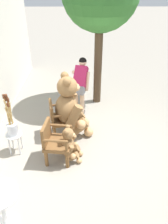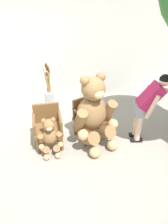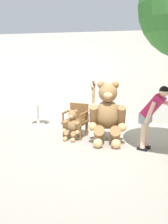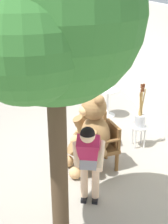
{
  "view_description": "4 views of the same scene",
  "coord_description": "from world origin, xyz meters",
  "px_view_note": "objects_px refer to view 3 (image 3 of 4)",
  "views": [
    {
      "loc": [
        -3.85,
        0.19,
        3.21
      ],
      "look_at": [
        0.4,
        0.16,
        0.63
      ],
      "focal_mm": 35.0,
      "sensor_mm": 36.0,
      "label": 1
    },
    {
      "loc": [
        -0.83,
        -2.83,
        3.05
      ],
      "look_at": [
        0.27,
        0.53,
        0.76
      ],
      "focal_mm": 35.0,
      "sensor_mm": 36.0,
      "label": 2
    },
    {
      "loc": [
        1.66,
        -5.28,
        2.12
      ],
      "look_at": [
        -0.08,
        0.27,
        0.78
      ],
      "focal_mm": 40.0,
      "sensor_mm": 36.0,
      "label": 3
    },
    {
      "loc": [
        5.4,
        -0.46,
        3.3
      ],
      "look_at": [
        -0.21,
        0.46,
        0.87
      ],
      "focal_mm": 50.0,
      "sensor_mm": 36.0,
      "label": 4
    }
  ],
  "objects_px": {
    "wooden_chair_right": "(108,122)",
    "round_side_table": "(38,111)",
    "wooden_chair_left": "(76,119)",
    "white_stool": "(93,116)",
    "person_visitor": "(152,112)",
    "teddy_bear_small": "(72,125)",
    "brush_bucket": "(93,105)",
    "teddy_bear_large": "(108,113)"
  },
  "relations": [
    {
      "from": "wooden_chair_left",
      "to": "teddy_bear_large",
      "type": "xyz_separation_m",
      "value": [
        0.89,
        -0.26,
        0.28
      ]
    },
    {
      "from": "wooden_chair_left",
      "to": "brush_bucket",
      "type": "height_order",
      "value": "brush_bucket"
    },
    {
      "from": "teddy_bear_large",
      "to": "person_visitor",
      "type": "distance_m",
      "value": 1.08
    },
    {
      "from": "wooden_chair_right",
      "to": "white_stool",
      "type": "bearing_deg",
      "value": 125.67
    },
    {
      "from": "teddy_bear_small",
      "to": "person_visitor",
      "type": "bearing_deg",
      "value": -6.03
    },
    {
      "from": "teddy_bear_large",
      "to": "teddy_bear_small",
      "type": "relative_size",
      "value": 1.93
    },
    {
      "from": "wooden_chair_left",
      "to": "teddy_bear_large",
      "type": "relative_size",
      "value": 0.57
    },
    {
      "from": "teddy_bear_large",
      "to": "brush_bucket",
      "type": "relative_size",
      "value": 1.62
    },
    {
      "from": "white_stool",
      "to": "brush_bucket",
      "type": "bearing_deg",
      "value": 54.01
    },
    {
      "from": "wooden_chair_left",
      "to": "white_stool",
      "type": "bearing_deg",
      "value": 76.19
    },
    {
      "from": "wooden_chair_left",
      "to": "brush_bucket",
      "type": "relative_size",
      "value": 0.92
    },
    {
      "from": "person_visitor",
      "to": "teddy_bear_small",
      "type": "bearing_deg",
      "value": 173.97
    },
    {
      "from": "round_side_table",
      "to": "person_visitor",
      "type": "bearing_deg",
      "value": -18.04
    },
    {
      "from": "wooden_chair_left",
      "to": "round_side_table",
      "type": "distance_m",
      "value": 1.58
    },
    {
      "from": "wooden_chair_right",
      "to": "person_visitor",
      "type": "distance_m",
      "value": 1.25
    },
    {
      "from": "wooden_chair_left",
      "to": "person_visitor",
      "type": "distance_m",
      "value": 2.03
    },
    {
      "from": "wooden_chair_left",
      "to": "person_visitor",
      "type": "relative_size",
      "value": 0.58
    },
    {
      "from": "wooden_chair_left",
      "to": "brush_bucket",
      "type": "distance_m",
      "value": 0.94
    },
    {
      "from": "white_stool",
      "to": "wooden_chair_right",
      "type": "bearing_deg",
      "value": -54.33
    },
    {
      "from": "teddy_bear_large",
      "to": "round_side_table",
      "type": "bearing_deg",
      "value": 159.52
    },
    {
      "from": "teddy_bear_small",
      "to": "person_visitor",
      "type": "height_order",
      "value": "person_visitor"
    },
    {
      "from": "teddy_bear_large",
      "to": "white_stool",
      "type": "bearing_deg",
      "value": 120.17
    },
    {
      "from": "teddy_bear_small",
      "to": "round_side_table",
      "type": "distance_m",
      "value": 1.7
    },
    {
      "from": "wooden_chair_right",
      "to": "round_side_table",
      "type": "distance_m",
      "value": 2.39
    },
    {
      "from": "wooden_chair_left",
      "to": "teddy_bear_small",
      "type": "distance_m",
      "value": 0.29
    },
    {
      "from": "person_visitor",
      "to": "brush_bucket",
      "type": "height_order",
      "value": "person_visitor"
    },
    {
      "from": "wooden_chair_right",
      "to": "brush_bucket",
      "type": "bearing_deg",
      "value": 125.62
    },
    {
      "from": "teddy_bear_small",
      "to": "teddy_bear_large",
      "type": "bearing_deg",
      "value": 1.43
    },
    {
      "from": "wooden_chair_right",
      "to": "white_stool",
      "type": "distance_m",
      "value": 1.1
    },
    {
      "from": "teddy_bear_large",
      "to": "teddy_bear_small",
      "type": "height_order",
      "value": "teddy_bear_large"
    },
    {
      "from": "white_stool",
      "to": "round_side_table",
      "type": "relative_size",
      "value": 0.64
    },
    {
      "from": "brush_bucket",
      "to": "teddy_bear_small",
      "type": "bearing_deg",
      "value": -101.12
    },
    {
      "from": "person_visitor",
      "to": "brush_bucket",
      "type": "xyz_separation_m",
      "value": [
        -1.71,
        1.38,
        -0.22
      ]
    },
    {
      "from": "teddy_bear_large",
      "to": "wooden_chair_left",
      "type": "bearing_deg",
      "value": 163.58
    },
    {
      "from": "wooden_chair_right",
      "to": "teddy_bear_large",
      "type": "height_order",
      "value": "teddy_bear_large"
    },
    {
      "from": "wooden_chair_left",
      "to": "wooden_chair_right",
      "type": "relative_size",
      "value": 1.0
    },
    {
      "from": "teddy_bear_small",
      "to": "white_stool",
      "type": "height_order",
      "value": "teddy_bear_small"
    },
    {
      "from": "teddy_bear_small",
      "to": "round_side_table",
      "type": "xyz_separation_m",
      "value": [
        -1.44,
        0.9,
        0.06
      ]
    },
    {
      "from": "round_side_table",
      "to": "brush_bucket",
      "type": "bearing_deg",
      "value": 9.33
    },
    {
      "from": "white_stool",
      "to": "brush_bucket",
      "type": "relative_size",
      "value": 0.49
    },
    {
      "from": "teddy_bear_large",
      "to": "person_visitor",
      "type": "relative_size",
      "value": 1.02
    },
    {
      "from": "person_visitor",
      "to": "round_side_table",
      "type": "height_order",
      "value": "person_visitor"
    }
  ]
}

